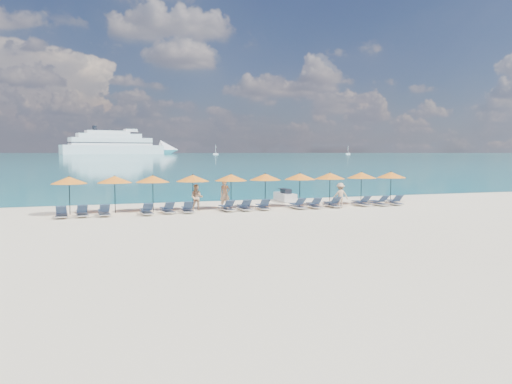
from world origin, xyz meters
name	(u,v)px	position (x,y,z in m)	size (l,w,h in m)	color
ground	(273,218)	(0.00, 0.00, 0.00)	(1400.00, 1400.00, 0.00)	beige
sea	(101,154)	(0.00, 660.00, 0.01)	(1600.00, 1300.00, 0.01)	#1FA9B2
cruise_ship	(124,146)	(25.71, 602.45, 10.48)	(145.67, 59.38, 40.26)	white
sailboat_near	(216,154)	(116.07, 500.88, 1.06)	(5.65, 1.88, 10.36)	white
sailboat_far	(348,154)	(268.56, 486.89, 1.00)	(5.31, 1.77, 9.74)	white
jetski	(285,196)	(3.96, 8.25, 0.38)	(1.03, 2.59, 0.91)	silver
beachgoer_a	(225,194)	(-1.43, 5.05, 0.94)	(0.68, 0.45, 1.87)	tan
beachgoer_b	(197,198)	(-3.37, 4.53, 0.82)	(0.80, 0.46, 1.64)	tan
beachgoer_c	(340,195)	(5.89, 3.25, 0.81)	(1.05, 0.49, 1.63)	tan
umbrella_0	(69,180)	(-10.80, 4.82, 2.02)	(2.10, 2.10, 2.28)	black
umbrella_1	(115,179)	(-8.26, 4.86, 2.02)	(2.10, 2.10, 2.28)	black
umbrella_2	(153,179)	(-6.03, 4.76, 2.02)	(2.10, 2.10, 2.28)	black
umbrella_3	(193,178)	(-3.56, 4.79, 2.02)	(2.10, 2.10, 2.28)	black
umbrella_4	(231,178)	(-1.12, 4.71, 2.02)	(2.10, 2.10, 2.28)	black
umbrella_5	(265,177)	(1.22, 4.79, 2.02)	(2.10, 2.10, 2.28)	black
umbrella_6	(300,176)	(3.62, 4.68, 2.02)	(2.10, 2.10, 2.28)	black
umbrella_7	(330,176)	(5.85, 4.72, 2.02)	(2.10, 2.10, 2.28)	black
umbrella_8	(361,175)	(8.37, 4.90, 2.02)	(2.10, 2.10, 2.28)	black
umbrella_9	(391,175)	(10.63, 4.71, 2.02)	(2.10, 2.10, 2.28)	black
lounger_0	(62,214)	(-11.18, 3.50, 0.24)	(0.67, 1.72, 0.66)	silver
lounger_1	(82,213)	(-10.11, 3.65, 0.24)	(0.75, 1.74, 0.66)	silver
lounger_2	(104,212)	(-8.93, 3.57, 0.24)	(0.73, 1.74, 0.66)	silver
lounger_3	(147,211)	(-6.57, 3.39, 0.24)	(0.72, 1.73, 0.66)	silver
lounger_4	(167,210)	(-5.32, 3.68, 0.24)	(0.79, 1.75, 0.66)	silver
lounger_5	(187,209)	(-4.13, 3.64, 0.24)	(0.70, 1.73, 0.66)	silver
lounger_6	(227,207)	(-1.68, 3.66, 0.24)	(0.76, 1.74, 0.66)	silver
lounger_7	(244,207)	(-0.57, 3.62, 0.24)	(0.66, 1.71, 0.66)	silver
lounger_8	(263,206)	(0.65, 3.62, 0.24)	(0.71, 1.73, 0.66)	silver
lounger_9	(297,205)	(2.96, 3.53, 0.24)	(0.66, 1.71, 0.66)	silver
lounger_10	(314,205)	(4.09, 3.44, 0.24)	(0.77, 1.75, 0.66)	silver
lounger_11	(332,204)	(5.47, 3.58, 0.24)	(0.62, 1.70, 0.66)	silver
lounger_12	(362,203)	(7.72, 3.69, 0.24)	(0.70, 1.73, 0.66)	silver
lounger_13	(379,202)	(8.95, 3.50, 0.24)	(0.76, 1.75, 0.66)	silver
lounger_14	(394,202)	(10.16, 3.52, 0.24)	(0.78, 1.75, 0.66)	silver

